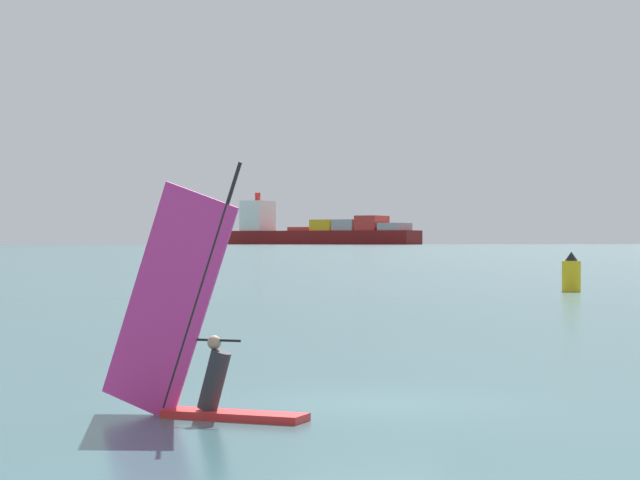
# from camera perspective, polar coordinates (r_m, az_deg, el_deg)

# --- Properties ---
(ground_plane) EXTENTS (4000.00, 4000.00, 0.00)m
(ground_plane) POSITION_cam_1_polar(r_m,az_deg,el_deg) (22.37, 2.25, -7.13)
(ground_plane) COLOR #386066
(windsurfer) EXTENTS (3.14, 2.15, 4.09)m
(windsurfer) POSITION_cam_1_polar(r_m,az_deg,el_deg) (20.52, -5.28, -4.91)
(windsurfer) COLOR red
(windsurfer) RESTS_ON ground_plane
(cargo_ship) EXTENTS (130.07, 108.91, 37.87)m
(cargo_ship) POSITION_cam_1_polar(r_m,az_deg,el_deg) (933.88, -0.00, 0.37)
(cargo_ship) COLOR maroon
(cargo_ship) RESTS_ON ground_plane
(distant_headland) EXTENTS (1410.78, 556.21, 31.31)m
(distant_headland) POSITION_cam_1_polar(r_m,az_deg,el_deg) (1737.30, -10.41, 0.40)
(distant_headland) COLOR #756B56
(distant_headland) RESTS_ON ground_plane
(channel_buoy) EXTENTS (1.02, 1.02, 2.16)m
(channel_buoy) POSITION_cam_1_polar(r_m,az_deg,el_deg) (72.02, 10.93, -1.45)
(channel_buoy) COLOR yellow
(channel_buoy) RESTS_ON ground_plane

